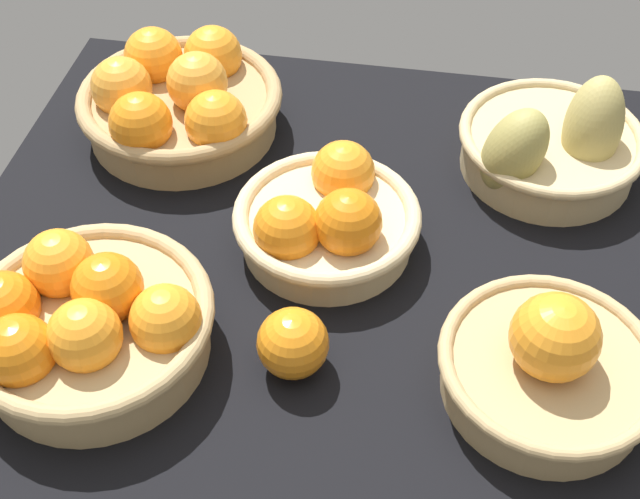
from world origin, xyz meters
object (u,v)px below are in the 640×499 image
loose_orange_front_gap (293,343)px  basket_far_left (179,100)px  basket_far_right_pears (551,145)px  basket_near_left (86,322)px  basket_center (327,219)px  basket_near_right (548,365)px

loose_orange_front_gap → basket_far_left: bearing=121.9°
basket_far_right_pears → basket_near_left: bearing=-141.7°
basket_near_left → loose_orange_front_gap: 19.75cm
basket_center → basket_near_left: (-20.12, -18.64, 0.97)cm
basket_far_left → basket_near_left: basket_far_left is taller
basket_near_right → loose_orange_front_gap: basket_near_right is taller
basket_center → basket_near_left: 27.45cm
basket_near_right → basket_far_right_pears: bearing=88.5°
basket_center → basket_far_right_pears: 29.13cm
basket_far_left → basket_near_left: size_ratio=1.06×
basket_center → basket_far_right_pears: basket_far_right_pears is taller
basket_near_right → basket_far_left: bearing=144.1°
basket_far_right_pears → loose_orange_front_gap: (-24.64, -33.14, -0.59)cm
basket_center → basket_far_right_pears: size_ratio=0.92×
basket_far_left → basket_center: (21.35, -16.66, -0.93)cm
basket_near_right → basket_center: basket_near_right is taller
basket_far_right_pears → loose_orange_front_gap: 41.31cm
basket_near_right → basket_far_right_pears: (0.85, 31.97, 0.20)cm
basket_far_left → basket_near_left: 35.32cm
basket_near_left → basket_near_right: bearing=3.9°
basket_near_left → basket_far_right_pears: size_ratio=1.08×
basket_far_right_pears → loose_orange_front_gap: basket_far_right_pears is taller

